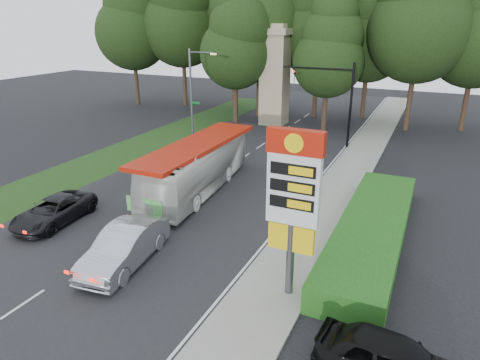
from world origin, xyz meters
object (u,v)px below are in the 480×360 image
at_px(gas_station_pylon, 293,193).
at_px(streetlight_signs, 193,89).
at_px(transit_bus, 198,167).
at_px(sedan_silver, 124,247).
at_px(traffic_signal_mast, 336,93).
at_px(suv_charcoal, 54,211).
at_px(monument, 275,75).

bearing_deg(gas_station_pylon, streetlight_signs, 128.96).
xyz_separation_m(transit_bus, sedan_silver, (1.50, -9.14, -0.71)).
xyz_separation_m(traffic_signal_mast, transit_bus, (-5.45, -13.78, -3.08)).
xyz_separation_m(transit_bus, suv_charcoal, (-4.76, -7.36, -0.90)).
height_order(streetlight_signs, suv_charcoal, streetlight_signs).
relative_size(traffic_signal_mast, suv_charcoal, 1.45).
xyz_separation_m(traffic_signal_mast, monument, (-7.68, 6.00, 0.43)).
relative_size(traffic_signal_mast, transit_bus, 0.63).
relative_size(gas_station_pylon, sedan_silver, 1.28).
height_order(gas_station_pylon, traffic_signal_mast, traffic_signal_mast).
height_order(transit_bus, suv_charcoal, transit_bus).
bearing_deg(suv_charcoal, sedan_silver, -19.70).
distance_m(monument, transit_bus, 20.21).
bearing_deg(monument, sedan_silver, -82.65).
relative_size(transit_bus, suv_charcoal, 2.30).
height_order(transit_bus, sedan_silver, transit_bus).
bearing_deg(gas_station_pylon, monument, 111.80).
relative_size(gas_station_pylon, traffic_signal_mast, 0.95).
xyz_separation_m(traffic_signal_mast, streetlight_signs, (-12.67, -1.99, -0.23)).
distance_m(streetlight_signs, suv_charcoal, 19.66).
relative_size(sedan_silver, suv_charcoal, 1.08).
distance_m(transit_bus, suv_charcoal, 8.81).
relative_size(gas_station_pylon, monument, 0.68).
bearing_deg(traffic_signal_mast, monument, 142.00).
bearing_deg(sedan_silver, streetlight_signs, 105.45).
bearing_deg(traffic_signal_mast, suv_charcoal, -115.78).
bearing_deg(transit_bus, monument, 90.73).
distance_m(gas_station_pylon, monument, 30.17).
distance_m(streetlight_signs, sedan_silver, 22.95).
height_order(monument, transit_bus, monument).
distance_m(gas_station_pylon, sedan_silver, 8.33).
xyz_separation_m(monument, sedan_silver, (3.73, -28.92, -4.22)).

